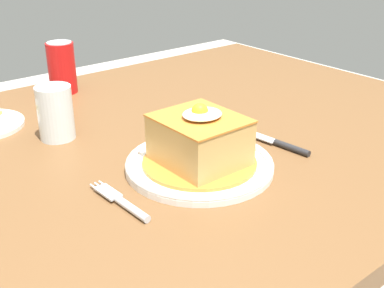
{
  "coord_description": "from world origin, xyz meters",
  "views": [
    {
      "loc": [
        -0.48,
        -0.72,
        1.14
      ],
      "look_at": [
        0.01,
        -0.12,
        0.79
      ],
      "focal_mm": 46.4,
      "sensor_mm": 36.0,
      "label": 1
    }
  ],
  "objects_px": {
    "knife": "(281,144)",
    "main_plate": "(199,164)",
    "drinking_glass": "(56,116)",
    "soda_can": "(62,68)",
    "fork": "(124,203)"
  },
  "relations": [
    {
      "from": "main_plate",
      "to": "drinking_glass",
      "type": "relative_size",
      "value": 2.41
    },
    {
      "from": "fork",
      "to": "knife",
      "type": "distance_m",
      "value": 0.34
    },
    {
      "from": "knife",
      "to": "drinking_glass",
      "type": "xyz_separation_m",
      "value": [
        -0.3,
        0.3,
        0.04
      ]
    },
    {
      "from": "soda_can",
      "to": "drinking_glass",
      "type": "xyz_separation_m",
      "value": [
        -0.14,
        -0.25,
        -0.02
      ]
    },
    {
      "from": "knife",
      "to": "fork",
      "type": "bearing_deg",
      "value": 178.79
    },
    {
      "from": "soda_can",
      "to": "main_plate",
      "type": "bearing_deg",
      "value": -90.92
    },
    {
      "from": "fork",
      "to": "soda_can",
      "type": "height_order",
      "value": "soda_can"
    },
    {
      "from": "main_plate",
      "to": "drinking_glass",
      "type": "distance_m",
      "value": 0.31
    },
    {
      "from": "drinking_glass",
      "to": "main_plate",
      "type": "bearing_deg",
      "value": -65.1
    },
    {
      "from": "drinking_glass",
      "to": "knife",
      "type": "bearing_deg",
      "value": -45.1
    },
    {
      "from": "soda_can",
      "to": "drinking_glass",
      "type": "height_order",
      "value": "soda_can"
    },
    {
      "from": "main_plate",
      "to": "knife",
      "type": "distance_m",
      "value": 0.18
    },
    {
      "from": "fork",
      "to": "drinking_glass",
      "type": "bearing_deg",
      "value": 82.88
    },
    {
      "from": "knife",
      "to": "main_plate",
      "type": "bearing_deg",
      "value": 170.58
    },
    {
      "from": "knife",
      "to": "soda_can",
      "type": "distance_m",
      "value": 0.58
    }
  ]
}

